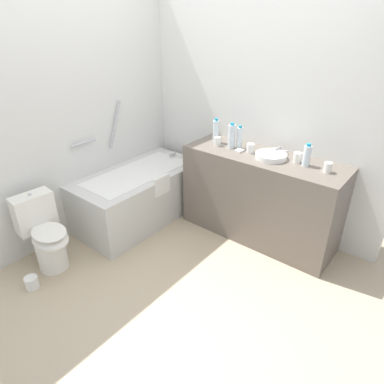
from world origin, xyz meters
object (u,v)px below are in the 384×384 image
at_px(sink_basin, 271,156).
at_px(water_bottle_2, 240,138).
at_px(toilet, 45,234).
at_px(drinking_glass_3, 328,167).
at_px(drinking_glass_2, 250,148).
at_px(toilet_paper_roll, 32,283).
at_px(water_bottle_3, 232,136).
at_px(drinking_glass_1, 297,158).
at_px(water_bottle_1, 307,156).
at_px(bathtub, 140,194).
at_px(soap_dish, 239,151).
at_px(drinking_glass_0, 217,141).
at_px(water_bottle_0, 216,131).
at_px(sink_faucet, 279,150).

distance_m(sink_basin, water_bottle_2, 0.39).
distance_m(toilet, drinking_glass_3, 2.54).
height_order(drinking_glass_2, drinking_glass_3, drinking_glass_2).
height_order(sink_basin, toilet_paper_roll, sink_basin).
bearing_deg(water_bottle_3, drinking_glass_1, -85.42).
distance_m(water_bottle_1, drinking_glass_3, 0.21).
distance_m(bathtub, toilet, 1.11).
bearing_deg(bathtub, water_bottle_1, -70.57).
bearing_deg(drinking_glass_1, drinking_glass_3, -99.09).
distance_m(toilet, toilet_paper_roll, 0.42).
bearing_deg(soap_dish, sink_basin, -84.81).
height_order(water_bottle_2, drinking_glass_0, water_bottle_2).
xyz_separation_m(drinking_glass_0, drinking_glass_3, (0.04, -1.11, -0.00)).
xyz_separation_m(water_bottle_1, drinking_glass_1, (0.02, 0.09, -0.05)).
bearing_deg(drinking_glass_0, sink_basin, -87.74).
bearing_deg(drinking_glass_3, toilet, 131.80).
xyz_separation_m(sink_basin, water_bottle_0, (0.04, 0.66, 0.10)).
height_order(drinking_glass_1, drinking_glass_2, drinking_glass_1).
height_order(water_bottle_1, drinking_glass_3, water_bottle_1).
distance_m(sink_basin, toilet_paper_roll, 2.39).
xyz_separation_m(bathtub, toilet, (-1.10, 0.05, 0.03)).
height_order(sink_faucet, water_bottle_1, water_bottle_1).
bearing_deg(bathtub, water_bottle_0, -47.41).
distance_m(bathtub, drinking_glass_3, 1.98).
bearing_deg(drinking_glass_3, drinking_glass_0, 92.10).
xyz_separation_m(water_bottle_1, water_bottle_3, (-0.03, 0.77, 0.02)).
distance_m(sink_basin, drinking_glass_1, 0.24).
height_order(toilet, water_bottle_2, water_bottle_2).
xyz_separation_m(toilet, drinking_glass_1, (1.69, -1.55, 0.60)).
xyz_separation_m(water_bottle_0, water_bottle_3, (-0.03, -0.21, -0.00)).
height_order(sink_faucet, drinking_glass_3, drinking_glass_3).
bearing_deg(water_bottle_2, toilet, 150.74).
height_order(drinking_glass_3, soap_dish, drinking_glass_3).
distance_m(bathtub, sink_faucet, 1.58).
bearing_deg(water_bottle_2, sink_basin, -98.05).
bearing_deg(water_bottle_1, water_bottle_0, 89.79).
distance_m(water_bottle_0, drinking_glass_0, 0.12).
height_order(soap_dish, toilet_paper_roll, soap_dish).
distance_m(sink_faucet, water_bottle_2, 0.41).
bearing_deg(water_bottle_1, drinking_glass_1, 75.23).
xyz_separation_m(sink_faucet, drinking_glass_0, (-0.20, 0.59, 0.01)).
relative_size(soap_dish, toilet_paper_roll, 0.80).
relative_size(water_bottle_1, drinking_glass_1, 2.21).
height_order(drinking_glass_1, drinking_glass_3, drinking_glass_1).
bearing_deg(drinking_glass_1, drinking_glass_2, 96.79).
distance_m(bathtub, sink_basin, 1.51).
bearing_deg(sink_faucet, toilet, 143.72).
relative_size(sink_faucet, drinking_glass_0, 1.71).
height_order(bathtub, drinking_glass_2, bathtub).
relative_size(water_bottle_1, water_bottle_3, 0.80).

